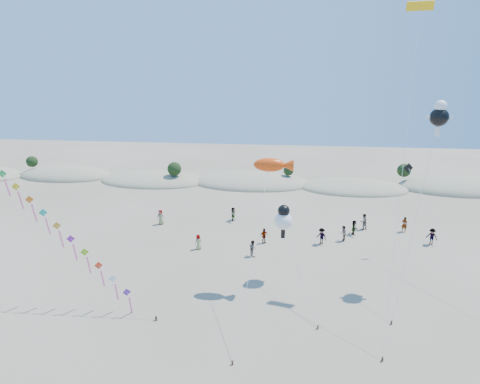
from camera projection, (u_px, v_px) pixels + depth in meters
name	position (u px, v px, depth m)	size (l,w,h in m)	color
dune_ridge	(257.00, 183.00, 64.39)	(145.30, 11.49, 5.57)	gray
fish_kite	(274.00, 165.00, 31.84)	(3.54, 11.33, 10.87)	#3F2D1E
cartoon_kite_low	(284.00, 219.00, 33.96)	(3.49, 8.10, 6.70)	#3F2D1E
cartoon_kite_high	(439.00, 115.00, 31.37)	(4.95, 8.25, 15.32)	#3F2D1E
parafoil_kite	(419.00, 16.00, 30.07)	(4.27, 12.96, 22.53)	#3F2D1E
dark_kite	(426.00, 203.00, 35.61)	(3.61, 12.65, 9.06)	#3F2D1E
beachgoers	(309.00, 229.00, 43.78)	(31.00, 10.62, 1.87)	slate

